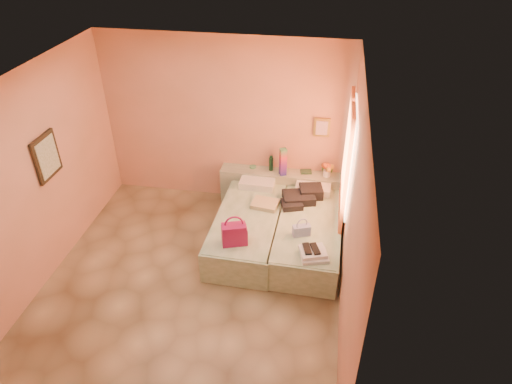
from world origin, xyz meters
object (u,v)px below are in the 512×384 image
at_px(water_bottle, 271,163).
at_px(blue_handbag, 301,230).
at_px(bed_left, 249,228).
at_px(magenta_handbag, 234,234).
at_px(headboard_ledge, 282,189).
at_px(towel_stack, 314,254).
at_px(flower_vase, 327,168).
at_px(green_book, 306,172).
at_px(bed_right, 308,234).

relative_size(water_bottle, blue_handbag, 1.03).
xyz_separation_m(bed_left, magenta_handbag, (-0.07, -0.67, 0.41)).
xyz_separation_m(headboard_ledge, towel_stack, (0.64, -1.83, 0.23)).
bearing_deg(water_bottle, towel_stack, -65.76).
distance_m(water_bottle, flower_vase, 0.92).
relative_size(green_book, flower_vase, 0.63).
distance_m(headboard_ledge, blue_handbag, 1.48).
xyz_separation_m(water_bottle, blue_handbag, (0.64, -1.43, -0.20)).
height_order(bed_right, water_bottle, water_bottle).
xyz_separation_m(water_bottle, green_book, (0.58, 0.02, -0.11)).
bearing_deg(bed_left, headboard_ledge, 71.65).
bearing_deg(water_bottle, headboard_ledge, -11.88).
height_order(water_bottle, blue_handbag, water_bottle).
relative_size(headboard_ledge, flower_vase, 7.32).
distance_m(bed_right, water_bottle, 1.41).
height_order(water_bottle, flower_vase, flower_vase).
bearing_deg(bed_right, flower_vase, 80.86).
relative_size(magenta_handbag, towel_stack, 0.97).
xyz_separation_m(bed_left, towel_stack, (1.02, -0.78, 0.30)).
xyz_separation_m(headboard_ledge, flower_vase, (0.72, 0.01, 0.47)).
bearing_deg(headboard_ledge, towel_stack, -70.61).
distance_m(flower_vase, towel_stack, 1.85).
bearing_deg(magenta_handbag, towel_stack, -24.61).
xyz_separation_m(magenta_handbag, towel_stack, (1.09, -0.11, -0.11)).
bearing_deg(bed_right, headboard_ledge, 117.87).
bearing_deg(green_book, bed_left, -134.66).
distance_m(bed_left, bed_right, 0.90).
bearing_deg(magenta_handbag, bed_left, 65.37).
height_order(green_book, blue_handbag, green_book).
bearing_deg(magenta_handbag, headboard_ledge, 56.74).
distance_m(bed_right, towel_stack, 0.84).
bearing_deg(water_bottle, magenta_handbag, -97.95).
bearing_deg(headboard_ledge, green_book, 8.68).
relative_size(water_bottle, towel_stack, 0.72).
xyz_separation_m(bed_left, flower_vase, (1.09, 1.06, 0.54)).
height_order(magenta_handbag, towel_stack, magenta_handbag).
xyz_separation_m(headboard_ledge, blue_handbag, (0.44, -1.39, 0.25)).
relative_size(water_bottle, flower_vase, 0.90).
distance_m(headboard_ledge, bed_right, 1.18).
relative_size(headboard_ledge, bed_left, 1.02).
bearing_deg(headboard_ledge, magenta_handbag, -104.49).
bearing_deg(blue_handbag, headboard_ledge, 86.76).
relative_size(headboard_ledge, bed_right, 1.02).
bearing_deg(towel_stack, magenta_handbag, 174.15).
height_order(green_book, magenta_handbag, magenta_handbag).
distance_m(bed_right, magenta_handbag, 1.24).
height_order(water_bottle, towel_stack, water_bottle).
bearing_deg(water_bottle, flower_vase, -2.22).
height_order(bed_left, bed_right, same).
distance_m(water_bottle, magenta_handbag, 1.78).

